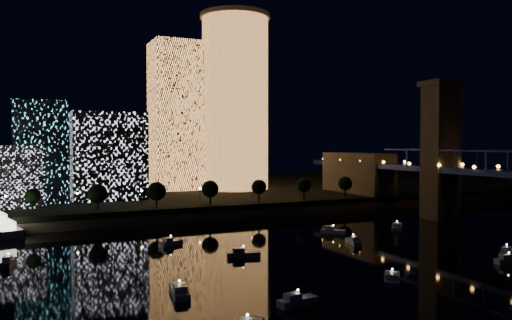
% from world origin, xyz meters
% --- Properties ---
extents(ground, '(520.00, 520.00, 0.00)m').
position_xyz_m(ground, '(0.00, 0.00, 0.00)').
color(ground, black).
rests_on(ground, ground).
extents(far_bank, '(420.00, 160.00, 5.00)m').
position_xyz_m(far_bank, '(0.00, 160.00, 2.50)').
color(far_bank, black).
rests_on(far_bank, ground).
extents(seawall, '(420.00, 6.00, 3.00)m').
position_xyz_m(seawall, '(0.00, 82.00, 1.50)').
color(seawall, '#6B5E4C').
rests_on(seawall, ground).
extents(tower_cylindrical, '(34.00, 34.00, 84.68)m').
position_xyz_m(tower_cylindrical, '(21.10, 139.36, 47.47)').
color(tower_cylindrical, '#E9944A').
rests_on(tower_cylindrical, far_bank).
extents(tower_rectangular, '(22.33, 22.33, 71.03)m').
position_xyz_m(tower_rectangular, '(-6.09, 149.84, 40.52)').
color(tower_rectangular, '#E9944A').
rests_on(tower_rectangular, far_bank).
extents(midrise_blocks, '(94.83, 35.78, 38.30)m').
position_xyz_m(midrise_blocks, '(-65.98, 120.96, 21.19)').
color(midrise_blocks, white).
rests_on(midrise_blocks, far_bank).
extents(motorboats, '(117.45, 71.05, 2.78)m').
position_xyz_m(motorboats, '(-9.52, 12.49, 0.81)').
color(motorboats, silver).
rests_on(motorboats, ground).
extents(esplanade_trees, '(166.20, 6.66, 8.83)m').
position_xyz_m(esplanade_trees, '(-33.16, 88.00, 10.47)').
color(esplanade_trees, black).
rests_on(esplanade_trees, far_bank).
extents(street_lamps, '(132.70, 0.70, 5.65)m').
position_xyz_m(street_lamps, '(-34.00, 94.00, 9.02)').
color(street_lamps, black).
rests_on(street_lamps, far_bank).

